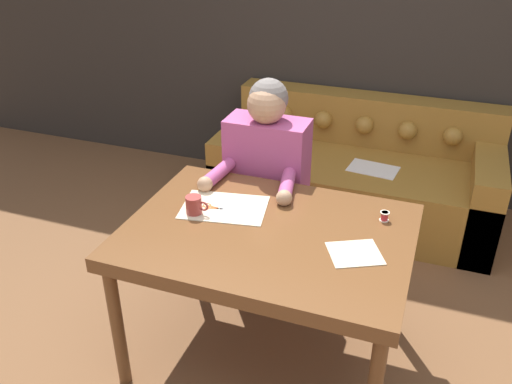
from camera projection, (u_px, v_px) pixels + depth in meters
name	position (u px, v px, depth m)	size (l,w,h in m)	color
ground_plane	(287.00, 373.00, 2.67)	(16.00, 16.00, 0.00)	brown
wall_back	(382.00, 20.00, 3.79)	(8.00, 0.06, 2.60)	#2D2823
dining_table	(268.00, 243.00, 2.47)	(1.28, 0.94, 0.75)	brown
couch	(356.00, 175.00, 3.91)	(1.91, 0.90, 0.80)	olive
person	(266.00, 183.00, 3.06)	(0.50, 0.56, 1.24)	#33281E
pattern_paper_main	(224.00, 207.00, 2.61)	(0.45, 0.35, 0.00)	beige
pattern_paper_offcut	(355.00, 253.00, 2.27)	(0.28, 0.26, 0.00)	beige
scissors	(214.00, 208.00, 2.60)	(0.19, 0.07, 0.01)	silver
mug	(194.00, 205.00, 2.54)	(0.11, 0.08, 0.09)	#9E3833
thread_spool	(384.00, 216.00, 2.49)	(0.04, 0.04, 0.05)	red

